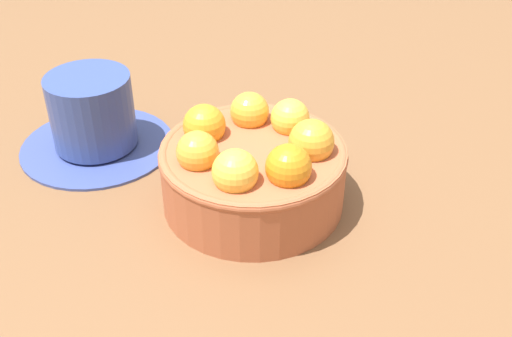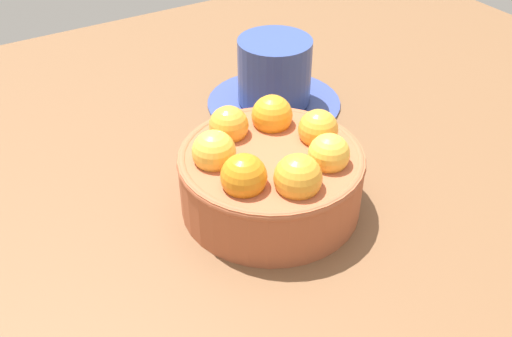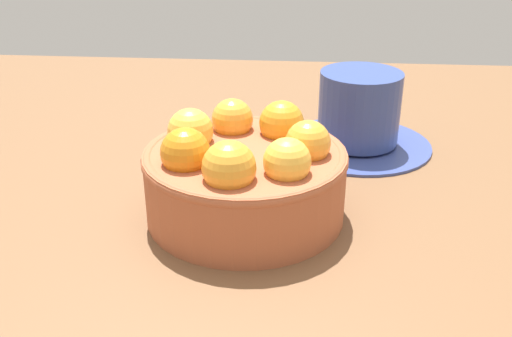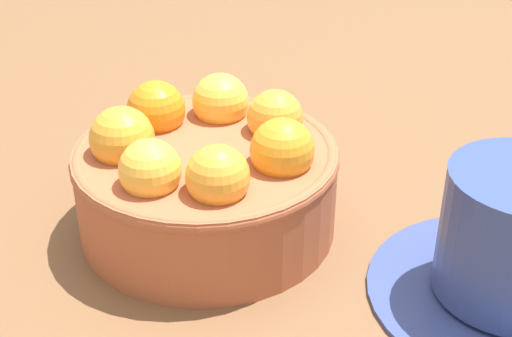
# 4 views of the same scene
# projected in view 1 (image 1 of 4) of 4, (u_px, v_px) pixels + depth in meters

# --- Properties ---
(ground_plane) EXTENTS (1.17, 1.01, 0.03)m
(ground_plane) POSITION_uv_depth(u_px,v_px,m) (253.00, 215.00, 0.60)
(ground_plane) COLOR brown
(terracotta_bowl) EXTENTS (0.17, 0.17, 0.09)m
(terracotta_bowl) POSITION_uv_depth(u_px,v_px,m) (253.00, 167.00, 0.57)
(terracotta_bowl) COLOR #AD5938
(terracotta_bowl) RESTS_ON ground_plane
(coffee_cup) EXTENTS (0.16, 0.16, 0.08)m
(coffee_cup) POSITION_uv_depth(u_px,v_px,m) (93.00, 118.00, 0.65)
(coffee_cup) COLOR #37478B
(coffee_cup) RESTS_ON ground_plane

